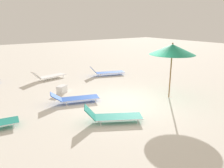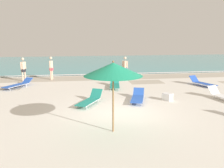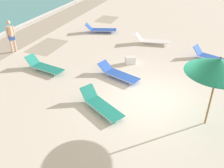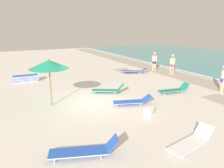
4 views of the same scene
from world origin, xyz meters
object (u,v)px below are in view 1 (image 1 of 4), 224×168
(beach_umbrella, at_px, (172,50))
(cooler_box, at_px, (62,89))
(sun_lounger_mid_beach_pair_b, at_px, (75,98))
(sun_lounger_under_umbrella, at_px, (49,76))
(sun_lounger_beside_umbrella, at_px, (112,116))
(sun_lounger_mid_beach_solo, at_px, (107,72))

(beach_umbrella, bearing_deg, cooler_box, 47.82)
(beach_umbrella, xyz_separation_m, sun_lounger_mid_beach_pair_b, (1.89, 3.91, -2.01))
(sun_lounger_under_umbrella, distance_m, cooler_box, 3.01)
(sun_lounger_beside_umbrella, bearing_deg, sun_lounger_mid_beach_pair_b, 34.73)
(sun_lounger_mid_beach_pair_b, bearing_deg, sun_lounger_mid_beach_solo, -31.44)
(sun_lounger_mid_beach_solo, xyz_separation_m, cooler_box, (-1.80, 3.91, -0.03))
(sun_lounger_under_umbrella, height_order, sun_lounger_beside_umbrella, sun_lounger_beside_umbrella)
(cooler_box, bearing_deg, sun_lounger_mid_beach_solo, -7.69)
(sun_lounger_mid_beach_solo, bearing_deg, sun_lounger_mid_beach_pair_b, 149.11)
(sun_lounger_under_umbrella, relative_size, sun_lounger_mid_beach_solo, 0.92)
(sun_lounger_beside_umbrella, bearing_deg, sun_lounger_under_umbrella, 27.69)
(sun_lounger_beside_umbrella, xyz_separation_m, cooler_box, (4.09, 0.17, -0.03))
(cooler_box, bearing_deg, sun_lounger_beside_umbrella, -120.07)
(sun_lounger_under_umbrella, xyz_separation_m, sun_lounger_mid_beach_solo, (-1.18, -3.52, -0.00))
(sun_lounger_mid_beach_solo, height_order, cooler_box, sun_lounger_mid_beach_solo)
(beach_umbrella, xyz_separation_m, sun_lounger_mid_beach_solo, (5.29, -0.06, -2.01))
(sun_lounger_under_umbrella, bearing_deg, sun_lounger_mid_beach_solo, -119.83)
(sun_lounger_mid_beach_pair_b, bearing_deg, cooler_box, 15.83)
(cooler_box, bearing_deg, beach_umbrella, -74.62)
(sun_lounger_beside_umbrella, xyz_separation_m, sun_lounger_mid_beach_solo, (5.89, -3.74, -0.00))
(sun_lounger_mid_beach_pair_b, relative_size, cooler_box, 3.51)
(sun_lounger_beside_umbrella, xyz_separation_m, sun_lounger_mid_beach_pair_b, (2.50, 0.23, -0.01))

